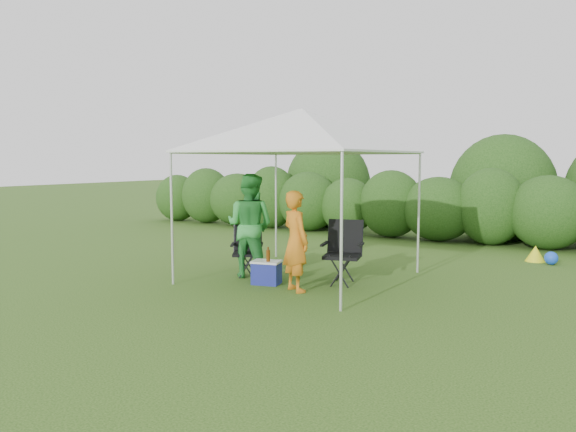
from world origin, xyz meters
The scene contains 10 objects.
ground centered at (0.00, 0.00, 0.00)m, with size 70.00×70.00×0.00m, color #3B5E1D.
hedge centered at (0.11, 6.00, 0.83)m, with size 17.50×1.53×1.80m.
canopy centered at (0.00, 0.50, 2.46)m, with size 3.10×3.10×2.83m.
chair_right centered at (0.76, 0.55, 0.58)m, with size 0.74×0.70×1.02m.
chair_left centered at (-0.92, 0.23, 0.49)m, with size 0.68×0.66×0.86m.
man centered at (0.40, -0.35, 0.77)m, with size 0.56×0.37×1.53m, color orange.
woman centered at (-0.81, 0.14, 0.88)m, with size 0.85×0.67×1.76m, color green.
cooler centered at (-0.24, -0.19, 0.19)m, with size 0.52×0.43×0.38m.
bottle centered at (-0.18, -0.23, 0.49)m, with size 0.06×0.06×0.24m, color #592D0C.
lawn_toy centered at (3.17, 4.22, 0.15)m, with size 0.63×0.52×0.31m.
Camera 1 is at (4.77, -7.50, 1.99)m, focal length 35.00 mm.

